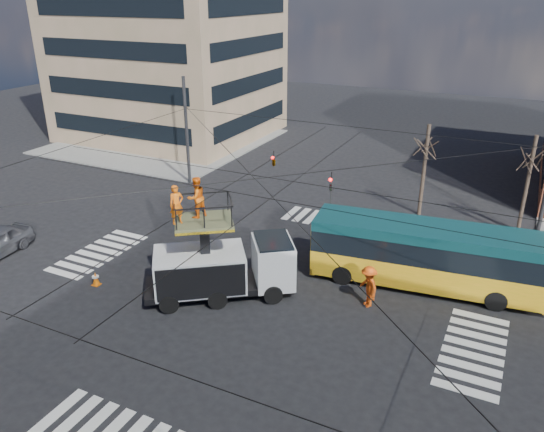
{
  "coord_description": "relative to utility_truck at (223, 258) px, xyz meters",
  "views": [
    {
      "loc": [
        10.37,
        -19.59,
        13.57
      ],
      "look_at": [
        -0.45,
        2.62,
        3.03
      ],
      "focal_mm": 35.0,
      "sensor_mm": 36.0,
      "label": 1
    }
  ],
  "objects": [
    {
      "name": "ground",
      "position": [
        1.43,
        0.69,
        -1.98
      ],
      "size": [
        120.0,
        120.0,
        0.0
      ],
      "primitive_type": "plane",
      "color": "black",
      "rests_on": "ground"
    },
    {
      "name": "traffic_cone",
      "position": [
        -6.19,
        -2.05,
        -1.63
      ],
      "size": [
        0.36,
        0.36,
        0.72
      ],
      "primitive_type": "cone",
      "color": "#DA5E09",
      "rests_on": "ground"
    },
    {
      "name": "tree_b",
      "position": [
        12.43,
        14.19,
        2.64
      ],
      "size": [
        2.0,
        2.0,
        6.0
      ],
      "color": "#382B21",
      "rests_on": "ground"
    },
    {
      "name": "flagger",
      "position": [
        6.53,
        2.06,
        -0.97
      ],
      "size": [
        1.45,
        1.47,
        2.03
      ],
      "primitive_type": "imported",
      "rotation": [
        0.0,
        0.0,
        -0.81
      ],
      "color": "#FF5410",
      "rests_on": "ground"
    },
    {
      "name": "tree_a",
      "position": [
        6.43,
        14.19,
        2.64
      ],
      "size": [
        2.0,
        2.0,
        6.0
      ],
      "color": "#382B21",
      "rests_on": "ground"
    },
    {
      "name": "sidewalk_nw",
      "position": [
        -19.57,
        21.69,
        -1.92
      ],
      "size": [
        18.0,
        18.0,
        0.12
      ],
      "primitive_type": "cube",
      "color": "slate",
      "rests_on": "ground"
    },
    {
      "name": "utility_truck",
      "position": [
        0.0,
        0.0,
        0.0
      ],
      "size": [
        7.03,
        5.94,
        5.92
      ],
      "rotation": [
        0.0,
        0.0,
        0.62
      ],
      "color": "black",
      "rests_on": "ground"
    },
    {
      "name": "overhead_network",
      "position": [
        1.36,
        1.09,
        2.3
      ],
      "size": [
        24.24,
        24.24,
        8.0
      ],
      "color": "#2D2D30",
      "rests_on": "ground"
    },
    {
      "name": "worker_ground",
      "position": [
        -3.47,
        -0.13,
        -1.16
      ],
      "size": [
        0.77,
        1.05,
        1.65
      ],
      "primitive_type": "imported",
      "rotation": [
        0.0,
        0.0,
        2.01
      ],
      "color": "#EA550E",
      "rests_on": "ground"
    },
    {
      "name": "crosswalks",
      "position": [
        1.43,
        0.69,
        -1.97
      ],
      "size": [
        22.4,
        22.4,
        0.02
      ],
      "primitive_type": null,
      "color": "silver",
      "rests_on": "ground"
    },
    {
      "name": "city_bus",
      "position": [
        8.5,
        5.06,
        -0.26
      ],
      "size": [
        11.27,
        3.82,
        3.2
      ],
      "rotation": [
        0.0,
        0.0,
        0.11
      ],
      "color": "#C19812",
      "rests_on": "ground"
    }
  ]
}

